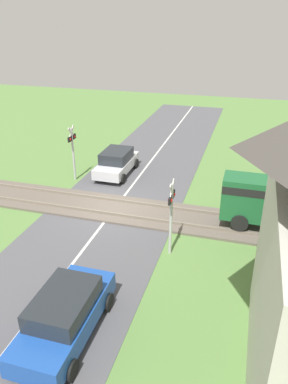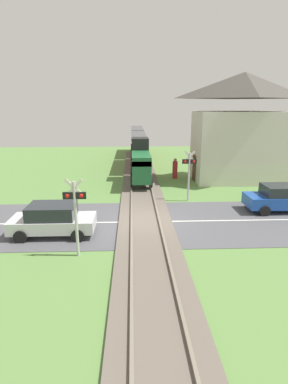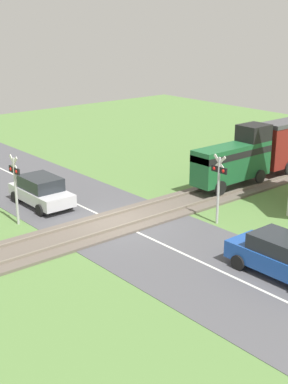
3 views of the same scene
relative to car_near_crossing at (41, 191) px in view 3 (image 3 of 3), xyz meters
name	(u,v)px [view 3 (image 3 of 3)]	position (x,y,z in m)	size (l,w,h in m)	color
ground_plane	(118,224)	(4.41, 1.44, -0.79)	(60.00, 60.00, 0.00)	#5B8442
road_surface	(118,223)	(4.41, 1.44, -0.78)	(48.00, 6.40, 0.02)	#515156
track_bed	(118,222)	(4.41, 1.44, -0.72)	(2.80, 48.00, 0.24)	#665B51
car_near_crossing	(41,191)	(0.00, 0.00, 0.00)	(3.90, 1.84, 1.52)	silver
car_far_side	(283,256)	(12.45, 2.88, 0.02)	(4.21, 1.85, 1.55)	#1E4CA8
crossing_signal_west_approach	(15,181)	(1.50, -2.09, 1.29)	(0.90, 0.18, 3.26)	#B7B7B7
crossing_signal_east_approach	(219,180)	(7.32, 4.97, 1.29)	(0.90, 0.18, 3.26)	#B7B7B7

